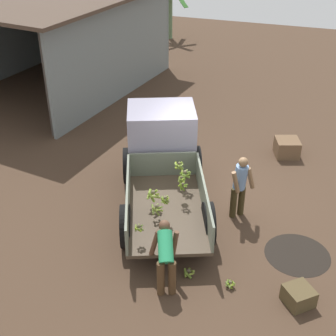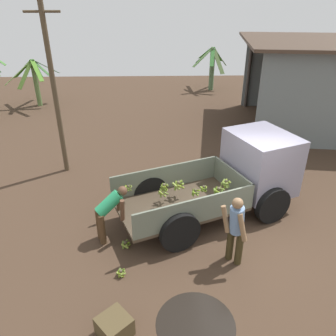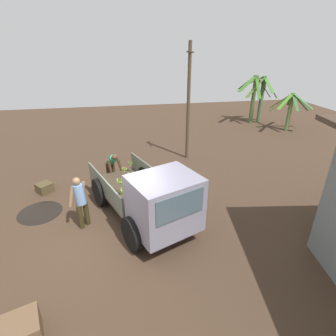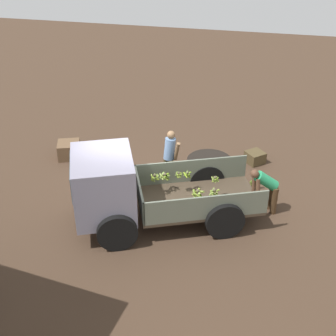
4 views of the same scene
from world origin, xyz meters
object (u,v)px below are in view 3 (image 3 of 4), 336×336
banana_bunch_on_ground_1 (81,186)px  wooden_crate_0 (45,188)px  cargo_truck (155,200)px  utility_pole (188,102)px  banana_bunch_on_ground_0 (104,184)px  wooden_crate_1 (22,332)px  person_foreground_visitor (80,200)px  person_worker_loading (112,164)px

banana_bunch_on_ground_1 → wooden_crate_0: bearing=-89.0°
cargo_truck → utility_pole: size_ratio=0.94×
utility_pole → banana_bunch_on_ground_1: 5.87m
banana_bunch_on_ground_0 → wooden_crate_1: 5.89m
banana_bunch_on_ground_1 → wooden_crate_0: 1.31m
cargo_truck → banana_bunch_on_ground_0: bearing=-173.6°
banana_bunch_on_ground_1 → wooden_crate_1: 5.79m
banana_bunch_on_ground_0 → wooden_crate_0: bearing=-90.1°
utility_pole → person_foreground_visitor: size_ratio=3.19×
cargo_truck → utility_pole: 5.96m
person_foreground_visitor → person_worker_loading: (-2.71, 0.88, -0.12)m
wooden_crate_0 → banana_bunch_on_ground_0: bearing=89.9°
cargo_truck → banana_bunch_on_ground_0: 3.53m
utility_pole → banana_bunch_on_ground_0: utility_pole is taller
person_foreground_visitor → person_worker_loading: person_foreground_visitor is taller
utility_pole → banana_bunch_on_ground_0: 5.20m
cargo_truck → person_foreground_visitor: (-0.64, -2.14, -0.14)m
person_worker_loading → banana_bunch_on_ground_1: size_ratio=6.16×
cargo_truck → person_worker_loading: bearing=178.4°
wooden_crate_1 → cargo_truck: bearing=133.7°
person_worker_loading → wooden_crate_1: 6.36m
utility_pole → wooden_crate_1: utility_pole is taller
utility_pole → wooden_crate_0: (2.27, -6.07, -2.51)m
banana_bunch_on_ground_0 → wooden_crate_1: bearing=-12.4°
utility_pole → banana_bunch_on_ground_1: size_ratio=24.25×
cargo_truck → person_foreground_visitor: size_ratio=2.98×
wooden_crate_0 → wooden_crate_1: 5.82m
person_foreground_visitor → wooden_crate_0: bearing=-9.9°
person_worker_loading → banana_bunch_on_ground_0: (0.37, -0.37, -0.68)m
person_worker_loading → wooden_crate_1: size_ratio=1.98×
banana_bunch_on_ground_1 → utility_pole: bearing=115.3°
banana_bunch_on_ground_0 → banana_bunch_on_ground_1: banana_bunch_on_ground_0 is taller
cargo_truck → wooden_crate_1: (2.76, -2.89, -0.80)m
cargo_truck → wooden_crate_0: size_ratio=9.74×
wooden_crate_0 → wooden_crate_1: (5.75, 0.90, 0.07)m
person_worker_loading → banana_bunch_on_ground_0: person_worker_loading is taller
utility_pole → person_worker_loading: bearing=-61.7°
cargo_truck → wooden_crate_1: size_ratio=7.31×
person_foreground_visitor → banana_bunch_on_ground_0: bearing=-57.5°
person_foreground_visitor → person_worker_loading: bearing=-63.1°
person_foreground_visitor → banana_bunch_on_ground_1: bearing=-36.7°
person_worker_loading → cargo_truck: bearing=-2.4°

